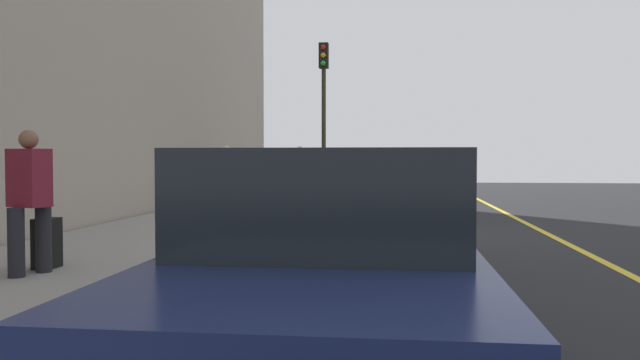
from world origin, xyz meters
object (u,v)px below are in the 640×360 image
(parked_car_navy, at_px, (330,268))
(rolling_suitcase, at_px, (47,243))
(traffic_light_pole, at_px, (324,96))
(parked_car_red, at_px, (386,179))
(pedestrian_burgundy_coat, at_px, (29,198))
(pedestrian_black_coat, at_px, (226,172))
(pedestrian_tan_coat, at_px, (300,170))
(parked_car_white, at_px, (373,202))
(parked_car_silver, at_px, (381,187))

(parked_car_navy, xyz_separation_m, rolling_suitcase, (-3.10, -3.73, -0.30))
(parked_car_navy, bearing_deg, traffic_light_pole, -173.23)
(parked_car_red, xyz_separation_m, pedestrian_burgundy_coat, (16.04, -3.71, 0.26))
(pedestrian_black_coat, height_order, pedestrian_burgundy_coat, pedestrian_black_coat)
(parked_car_red, distance_m, pedestrian_tan_coat, 3.30)
(parked_car_red, bearing_deg, parked_car_navy, -0.07)
(parked_car_white, xyz_separation_m, traffic_light_pole, (-7.34, -1.67, 2.45))
(pedestrian_black_coat, height_order, traffic_light_pole, traffic_light_pole)
(parked_car_silver, height_order, pedestrian_tan_coat, pedestrian_tan_coat)
(parked_car_red, bearing_deg, parked_car_white, 0.07)
(pedestrian_black_coat, xyz_separation_m, traffic_light_pole, (0.71, 3.01, 2.15))
(parked_car_red, relative_size, parked_car_navy, 1.08)
(rolling_suitcase, bearing_deg, parked_car_red, 166.49)
(pedestrian_tan_coat, bearing_deg, parked_car_white, 14.97)
(parked_car_white, xyz_separation_m, pedestrian_black_coat, (-8.05, -4.68, 0.31))
(parked_car_silver, bearing_deg, pedestrian_tan_coat, -151.15)
(pedestrian_burgundy_coat, bearing_deg, parked_car_white, 135.13)
(parked_car_silver, height_order, parked_car_navy, same)
(parked_car_white, height_order, rolling_suitcase, parked_car_white)
(parked_car_red, relative_size, pedestrian_black_coat, 2.58)
(traffic_light_pole, distance_m, rolling_suitcase, 11.21)
(pedestrian_burgundy_coat, bearing_deg, pedestrian_tan_coat, 176.53)
(parked_car_white, relative_size, parked_car_navy, 1.04)
(pedestrian_black_coat, relative_size, pedestrian_burgundy_coat, 1.05)
(pedestrian_burgundy_coat, bearing_deg, pedestrian_black_coat, -175.34)
(rolling_suitcase, bearing_deg, pedestrian_black_coat, -175.41)
(parked_car_red, relative_size, pedestrian_tan_coat, 2.56)
(parked_car_navy, relative_size, pedestrian_burgundy_coat, 2.52)
(pedestrian_tan_coat, bearing_deg, parked_car_silver, 28.85)
(pedestrian_black_coat, xyz_separation_m, rolling_suitcase, (11.36, 0.91, -0.61))
(traffic_light_pole, bearing_deg, parked_car_white, 12.81)
(parked_car_navy, bearing_deg, pedestrian_burgundy_coat, -126.01)
(parked_car_white, distance_m, pedestrian_tan_coat, 11.03)
(parked_car_white, relative_size, pedestrian_tan_coat, 2.47)
(parked_car_silver, bearing_deg, pedestrian_burgundy_coat, -21.81)
(parked_car_white, height_order, parked_car_navy, same)
(pedestrian_tan_coat, bearing_deg, traffic_light_pole, 19.61)
(pedestrian_tan_coat, distance_m, traffic_light_pole, 4.11)
(pedestrian_tan_coat, relative_size, pedestrian_black_coat, 1.01)
(parked_car_white, bearing_deg, parked_car_navy, -0.34)
(parked_car_red, bearing_deg, rolling_suitcase, -13.51)
(parked_car_silver, distance_m, parked_car_white, 5.51)
(traffic_light_pole, bearing_deg, pedestrian_tan_coat, -160.39)
(pedestrian_black_coat, bearing_deg, parked_car_navy, 17.80)
(pedestrian_black_coat, bearing_deg, parked_car_silver, 61.45)
(parked_car_red, relative_size, pedestrian_burgundy_coat, 2.71)
(parked_car_silver, distance_m, parked_car_navy, 11.93)
(pedestrian_black_coat, distance_m, rolling_suitcase, 11.42)
(pedestrian_tan_coat, height_order, rolling_suitcase, pedestrian_tan_coat)
(traffic_light_pole, bearing_deg, pedestrian_burgundy_coat, -10.48)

